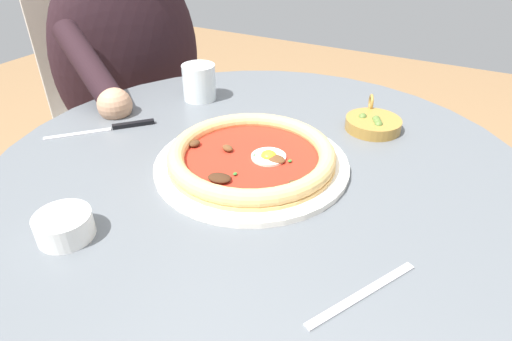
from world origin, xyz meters
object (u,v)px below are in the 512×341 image
fork_utensil (363,294)px  cafe_chair_diner (122,106)px  diner_person (139,123)px  pizza_on_plate (252,157)px  steak_knife (116,128)px  ramekin_capers (64,225)px  olive_pan (373,123)px  dining_table (260,234)px  water_glass (199,84)px

fork_utensil → cafe_chair_diner: size_ratio=0.16×
cafe_chair_diner → diner_person: bearing=-118.2°
pizza_on_plate → steak_knife: 0.29m
ramekin_capers → fork_utensil: 0.38m
olive_pan → diner_person: bearing=83.4°
steak_knife → cafe_chair_diner: cafe_chair_diner is taller
dining_table → diner_person: diner_person is taller
steak_knife → ramekin_capers: ramekin_capers is taller
water_glass → ramekin_capers: (-0.46, -0.11, -0.01)m
steak_knife → pizza_on_plate: bearing=-88.8°
fork_utensil → cafe_chair_diner: (0.56, 0.92, -0.19)m
water_glass → olive_pan: (0.04, -0.37, -0.02)m
ramekin_capers → cafe_chair_diner: bearing=40.7°
dining_table → cafe_chair_diner: (0.36, 0.69, -0.03)m
dining_table → cafe_chair_diner: 0.78m
ramekin_capers → diner_person: bearing=36.4°
dining_table → ramekin_capers: size_ratio=12.32×
dining_table → steak_knife: bearing=94.9°
dining_table → cafe_chair_diner: cafe_chair_diner is taller
ramekin_capers → water_glass: bearing=13.2°
diner_person → cafe_chair_diner: diner_person is taller
pizza_on_plate → cafe_chair_diner: cafe_chair_diner is taller
pizza_on_plate → water_glass: size_ratio=4.17×
diner_person → pizza_on_plate: bearing=-119.2°
fork_utensil → diner_person: 0.94m
water_glass → steak_knife: size_ratio=0.49×
ramekin_capers → diner_person: 0.74m
water_glass → ramekin_capers: size_ratio=1.04×
diner_person → cafe_chair_diner: size_ratio=1.33×
water_glass → steak_knife: 0.21m
dining_table → olive_pan: 0.30m
dining_table → olive_pan: size_ratio=7.16×
pizza_on_plate → ramekin_capers: (-0.27, 0.13, 0.00)m
water_glass → olive_pan: size_ratio=0.61×
olive_pan → dining_table: bearing=148.0°
dining_table → diner_person: 0.63m
steak_knife → fork_utensil: size_ratio=1.05×
fork_utensil → dining_table: bearing=49.9°
diner_person → dining_table: bearing=-117.4°
ramekin_capers → dining_table: bearing=-25.3°
ramekin_capers → cafe_chair_diner: 0.87m
dining_table → pizza_on_plate: (-0.02, 0.01, 0.18)m
ramekin_capers → olive_pan: olive_pan is taller
olive_pan → fork_utensil: (-0.41, -0.10, -0.01)m
dining_table → ramekin_capers: ramekin_capers is taller
olive_pan → ramekin_capers: bearing=151.8°
water_glass → steak_knife: bearing=163.9°
pizza_on_plate → dining_table: bearing=-16.9°
water_glass → olive_pan: 0.37m
fork_utensil → water_glass: bearing=52.2°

